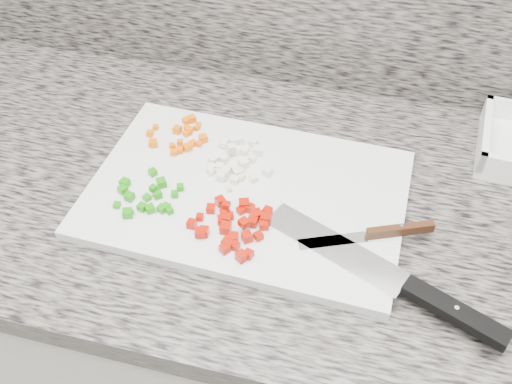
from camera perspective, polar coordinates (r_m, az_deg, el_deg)
cabinet at (r=1.29m, az=1.12°, el=-14.47°), size 3.92×0.62×0.86m
countertop at (r=0.92m, az=1.51°, el=-0.54°), size 3.96×0.64×0.04m
cutting_board at (r=0.89m, az=-0.93°, el=-0.13°), size 0.50×0.34×0.02m
carrot_pile at (r=0.98m, az=-7.49°, el=5.60°), size 0.11×0.10×0.01m
onion_pile at (r=0.93m, az=-2.03°, el=3.29°), size 0.11×0.11×0.02m
green_pepper_pile at (r=0.88m, az=-10.89°, el=-0.42°), size 0.10×0.11×0.02m
red_pepper_pile at (r=0.83m, az=-2.12°, el=-3.31°), size 0.12×0.11×0.02m
garlic_pile at (r=0.91m, az=-2.46°, el=1.89°), size 0.06×0.06×0.01m
chef_knife at (r=0.79m, az=15.21°, el=-9.28°), size 0.34×0.18×0.02m
paring_knife at (r=0.84m, az=12.60°, el=-4.01°), size 0.19×0.09×0.02m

